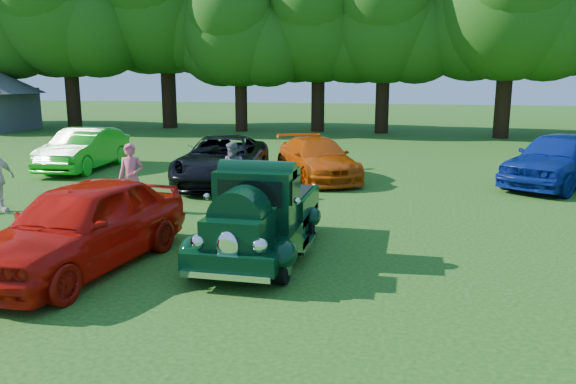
% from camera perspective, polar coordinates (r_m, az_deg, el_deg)
% --- Properties ---
extents(ground, '(120.00, 120.00, 0.00)m').
position_cam_1_polar(ground, '(10.38, -7.59, -7.25)').
color(ground, '#1C4610').
rests_on(ground, ground).
extents(hero_pickup, '(2.00, 4.31, 1.68)m').
position_cam_1_polar(hero_pickup, '(10.66, -2.80, -2.56)').
color(hero_pickup, black).
rests_on(hero_pickup, ground).
extents(red_convertible, '(2.38, 4.80, 1.57)m').
position_cam_1_polar(red_convertible, '(10.52, -20.18, -3.16)').
color(red_convertible, red).
rests_on(red_convertible, ground).
extents(back_car_lime, '(1.94, 4.64, 1.49)m').
position_cam_1_polar(back_car_lime, '(21.62, -20.00, 4.10)').
color(back_car_lime, '#19B317').
rests_on(back_car_lime, ground).
extents(back_car_black, '(3.24, 5.66, 1.49)m').
position_cam_1_polar(back_car_black, '(17.87, -6.64, 3.25)').
color(back_car_black, black).
rests_on(back_car_black, ground).
extents(back_car_orange, '(3.81, 4.94, 1.34)m').
position_cam_1_polar(back_car_orange, '(18.55, 2.97, 3.39)').
color(back_car_orange, '#C24606').
rests_on(back_car_orange, ground).
extents(back_car_blue, '(4.41, 5.23, 1.69)m').
position_cam_1_polar(back_car_blue, '(19.13, 25.77, 3.02)').
color(back_car_blue, navy).
rests_on(back_car_blue, ground).
extents(spectator_pink, '(0.71, 0.55, 1.72)m').
position_cam_1_polar(spectator_pink, '(14.54, -15.63, 1.40)').
color(spectator_pink, '#E45E73').
rests_on(spectator_pink, ground).
extents(spectator_grey, '(0.89, 0.78, 1.55)m').
position_cam_1_polar(spectator_grey, '(15.75, -5.57, 2.24)').
color(spectator_grey, slate).
rests_on(spectator_grey, ground).
extents(tree_line, '(63.48, 10.68, 12.22)m').
position_cam_1_polar(tree_line, '(33.91, 2.78, 17.94)').
color(tree_line, '#311F10').
rests_on(tree_line, ground).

